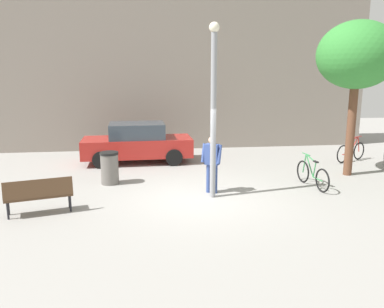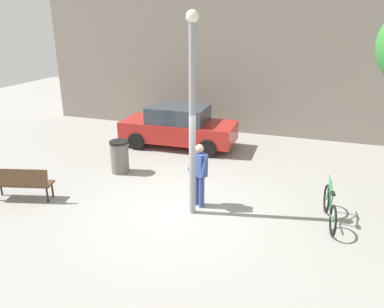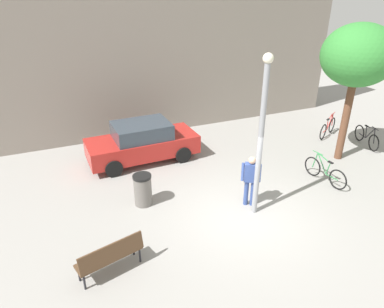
{
  "view_description": "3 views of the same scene",
  "coord_description": "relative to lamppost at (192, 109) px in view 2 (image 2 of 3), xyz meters",
  "views": [
    {
      "loc": [
        -1.58,
        -10.36,
        3.44
      ],
      "look_at": [
        -0.01,
        1.96,
        0.85
      ],
      "focal_mm": 36.25,
      "sensor_mm": 36.0,
      "label": 1
    },
    {
      "loc": [
        3.02,
        -7.88,
        4.58
      ],
      "look_at": [
        -0.21,
        1.55,
        0.96
      ],
      "focal_mm": 35.1,
      "sensor_mm": 36.0,
      "label": 2
    },
    {
      "loc": [
        -4.89,
        -7.41,
        6.29
      ],
      "look_at": [
        -0.86,
        2.06,
        1.26
      ],
      "focal_mm": 32.77,
      "sensor_mm": 36.0,
      "label": 3
    }
  ],
  "objects": [
    {
      "name": "park_bench",
      "position": [
        -4.5,
        -0.83,
        -2.08
      ],
      "size": [
        1.67,
        0.87,
        0.92
      ],
      "color": "#513823",
      "rests_on": "ground_plane"
    },
    {
      "name": "person_by_lamppost",
      "position": [
        0.05,
        0.39,
        -1.66
      ],
      "size": [
        0.62,
        0.51,
        1.67
      ],
      "color": "#334784",
      "rests_on": "ground_plane"
    },
    {
      "name": "building_facade",
      "position": [
        -0.33,
        8.24,
        1.29
      ],
      "size": [
        17.84,
        2.0,
        7.83
      ],
      "primitive_type": "cube",
      "color": "gray",
      "rests_on": "ground_plane"
    },
    {
      "name": "lamppost",
      "position": [
        0.0,
        0.0,
        0.0
      ],
      "size": [
        0.28,
        0.28,
        4.75
      ],
      "color": "gray",
      "rests_on": "ground_plane"
    },
    {
      "name": "ground_plane",
      "position": [
        -0.33,
        -0.01,
        -2.63
      ],
      "size": [
        36.0,
        36.0,
        0.0
      ],
      "primitive_type": "plane",
      "color": "gray"
    },
    {
      "name": "parked_car_red",
      "position": [
        -2.15,
        4.7,
        -1.85
      ],
      "size": [
        4.24,
        1.91,
        1.55
      ],
      "color": "#AD231E",
      "rests_on": "ground_plane"
    },
    {
      "name": "trash_bin",
      "position": [
        -2.99,
        1.73,
        -2.11
      ],
      "size": [
        0.58,
        0.58,
        1.03
      ],
      "color": "#66605B",
      "rests_on": "ground_plane"
    },
    {
      "name": "bicycle_green",
      "position": [
        3.21,
        0.59,
        -2.24
      ],
      "size": [
        0.28,
        1.8,
        0.97
      ],
      "color": "black",
      "rests_on": "ground_plane"
    }
  ]
}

